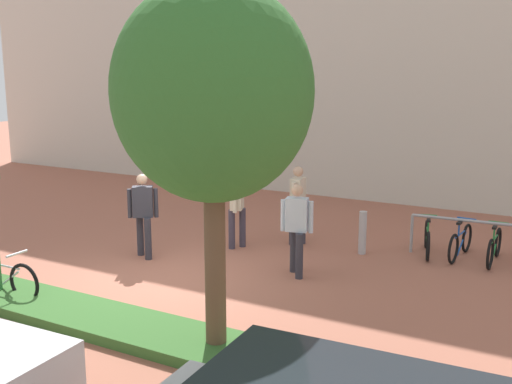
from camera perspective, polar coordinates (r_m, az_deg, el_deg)
ground_plane at (r=11.46m, az=-8.76°, el=-8.01°), size 60.00×60.00×0.00m
building_facade at (r=18.61m, az=8.23°, el=15.12°), size 28.00×1.20×10.00m
planter_strip at (r=9.88m, az=-15.43°, el=-11.06°), size 7.00×1.10×0.16m
tree_sidewalk at (r=7.78m, az=-4.03°, el=9.11°), size 2.55×2.55×4.91m
bike_at_sign at (r=11.25m, az=-22.43°, el=-7.28°), size 1.68×0.42×0.86m
bike_rack_cluster at (r=13.06m, az=19.84°, el=-4.52°), size 2.66×1.66×0.83m
bollard_steel at (r=12.88m, az=9.86°, el=-3.74°), size 0.16×0.16×0.90m
person_suited_dark at (r=12.53m, az=-10.44°, el=-1.67°), size 0.52×0.42×1.72m
person_shirt_white at (r=13.28m, az=3.90°, el=-0.76°), size 0.29×0.61×1.72m
person_casual_tan at (r=11.29m, az=3.80°, el=-2.97°), size 0.60×0.44×1.72m
person_shirt_blue at (r=12.99m, az=-1.78°, el=-1.02°), size 0.37×0.58×1.72m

